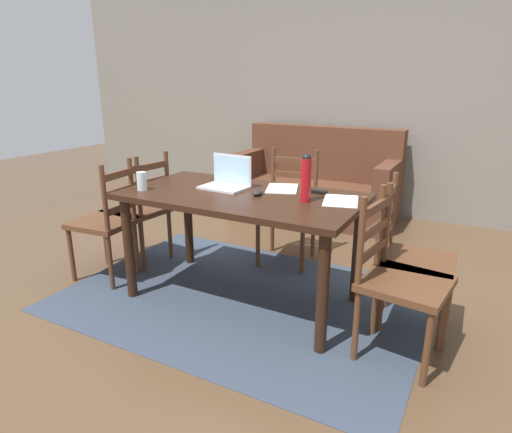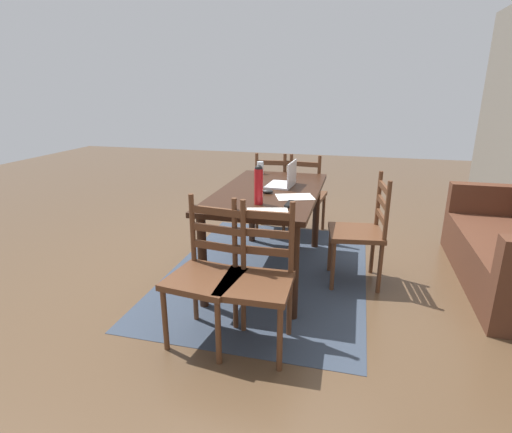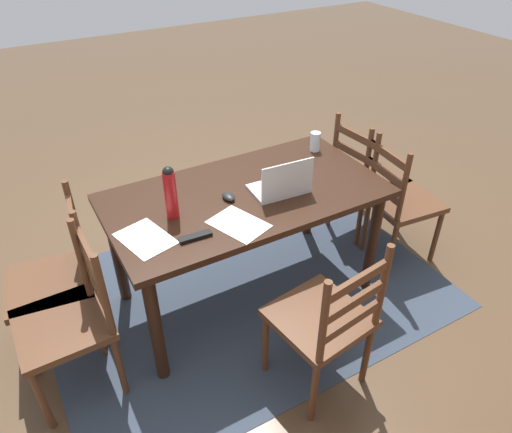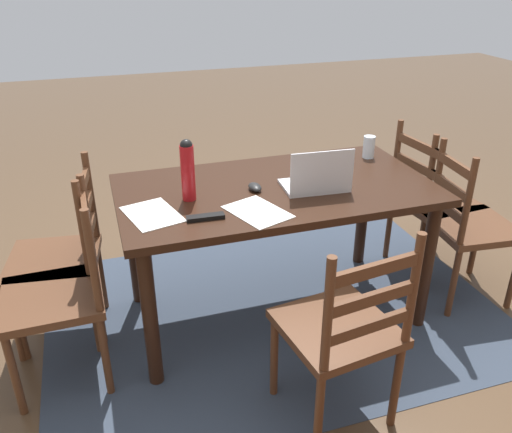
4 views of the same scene
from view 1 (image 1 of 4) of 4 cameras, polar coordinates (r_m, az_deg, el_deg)
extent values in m
plane|color=brown|center=(3.23, -1.79, -10.53)|extent=(14.00, 14.00, 0.00)
cube|color=#333D4C|center=(3.22, -1.79, -10.48)|extent=(2.50, 1.76, 0.01)
cube|color=slate|center=(5.29, 12.96, 15.28)|extent=(8.00, 0.12, 2.70)
cube|color=black|center=(2.95, -1.93, 2.62)|extent=(1.60, 0.86, 0.04)
cylinder|color=black|center=(3.23, -16.23, -4.03)|extent=(0.07, 0.07, 0.74)
cylinder|color=black|center=(2.51, 8.67, -9.92)|extent=(0.07, 0.07, 0.74)
cylinder|color=black|center=(3.72, -8.81, -0.65)|extent=(0.07, 0.07, 0.74)
cylinder|color=black|center=(3.12, 13.06, -4.55)|extent=(0.07, 0.07, 0.74)
cube|color=#56331E|center=(2.54, 18.95, -8.29)|extent=(0.49, 0.49, 0.04)
cylinder|color=#56331E|center=(2.78, 23.48, -12.00)|extent=(0.04, 0.04, 0.43)
cylinder|color=#56331E|center=(2.45, 21.38, -15.85)|extent=(0.04, 0.04, 0.43)
cylinder|color=#56331E|center=(2.86, 15.98, -10.30)|extent=(0.04, 0.04, 0.43)
cylinder|color=#56331E|center=(2.54, 12.91, -13.72)|extent=(0.04, 0.04, 0.43)
cylinder|color=#56331E|center=(2.68, 16.64, -1.00)|extent=(0.04, 0.04, 0.50)
cylinder|color=#56331E|center=(2.34, 13.48, -3.42)|extent=(0.04, 0.04, 0.50)
cube|color=#56331E|center=(2.54, 14.99, -4.25)|extent=(0.07, 0.36, 0.05)
cube|color=#56331E|center=(2.50, 15.21, -1.59)|extent=(0.07, 0.36, 0.05)
cube|color=#56331E|center=(2.46, 15.44, 1.17)|extent=(0.07, 0.36, 0.05)
cube|color=#56331E|center=(3.83, -15.38, 0.69)|extent=(0.48, 0.48, 0.04)
cylinder|color=#56331E|center=(3.93, -19.01, -2.83)|extent=(0.04, 0.04, 0.43)
cylinder|color=#56331E|center=(4.15, -14.90, -1.37)|extent=(0.04, 0.04, 0.43)
cylinder|color=#56331E|center=(3.65, -15.34, -4.04)|extent=(0.04, 0.04, 0.43)
cylinder|color=#56331E|center=(3.89, -11.16, -2.39)|extent=(0.04, 0.04, 0.43)
cylinder|color=#56331E|center=(3.50, -15.87, 3.34)|extent=(0.04, 0.04, 0.50)
cylinder|color=#56331E|center=(3.75, -11.48, 4.57)|extent=(0.04, 0.04, 0.50)
cube|color=#56331E|center=(3.64, -13.49, 2.45)|extent=(0.06, 0.36, 0.05)
cube|color=#56331E|center=(3.61, -13.63, 4.36)|extent=(0.06, 0.36, 0.05)
cube|color=#56331E|center=(3.59, -13.77, 6.31)|extent=(0.06, 0.36, 0.05)
cube|color=#56331E|center=(3.60, -19.09, -0.71)|extent=(0.48, 0.48, 0.04)
cylinder|color=#56331E|center=(3.68, -22.91, -4.66)|extent=(0.04, 0.04, 0.43)
cylinder|color=#56331E|center=(3.93, -18.99, -2.83)|extent=(0.04, 0.04, 0.43)
cylinder|color=#56331E|center=(3.43, -18.44, -5.76)|extent=(0.04, 0.04, 0.43)
cylinder|color=#56331E|center=(3.69, -14.58, -3.71)|extent=(0.04, 0.04, 0.43)
cylinder|color=#56331E|center=(3.27, -19.11, 2.06)|extent=(0.04, 0.04, 0.50)
cylinder|color=#56331E|center=(3.55, -15.05, 3.59)|extent=(0.04, 0.04, 0.50)
cube|color=#56331E|center=(3.43, -16.85, 1.25)|extent=(0.05, 0.36, 0.05)
cube|color=#56331E|center=(3.40, -17.03, 3.27)|extent=(0.05, 0.36, 0.05)
cube|color=#56331E|center=(3.37, -17.22, 5.33)|extent=(0.05, 0.36, 0.05)
cube|color=#56331E|center=(2.86, 20.16, -5.54)|extent=(0.45, 0.45, 0.04)
cylinder|color=#56331E|center=(3.11, 23.67, -8.77)|extent=(0.04, 0.04, 0.43)
cylinder|color=#56331E|center=(2.77, 23.07, -12.00)|extent=(0.04, 0.04, 0.43)
cylinder|color=#56331E|center=(3.14, 16.73, -7.74)|extent=(0.04, 0.04, 0.43)
cylinder|color=#56331E|center=(2.81, 15.23, -10.78)|extent=(0.04, 0.04, 0.43)
cylinder|color=#56331E|center=(2.98, 17.35, 0.79)|extent=(0.04, 0.04, 0.50)
cylinder|color=#56331E|center=(2.62, 15.85, -1.33)|extent=(0.04, 0.04, 0.50)
cube|color=#56331E|center=(2.83, 16.47, -2.14)|extent=(0.03, 0.36, 0.05)
cube|color=#56331E|center=(2.79, 16.69, 0.28)|extent=(0.03, 0.36, 0.05)
cube|color=#56331E|center=(2.76, 16.92, 2.77)|extent=(0.03, 0.36, 0.05)
cube|color=#56331E|center=(3.68, 4.05, 0.63)|extent=(0.50, 0.50, 0.04)
cylinder|color=#56331E|center=(3.54, 6.04, -4.16)|extent=(0.04, 0.04, 0.43)
cylinder|color=#56331E|center=(3.64, 0.25, -3.42)|extent=(0.04, 0.04, 0.43)
cylinder|color=#56331E|center=(3.89, 7.46, -2.21)|extent=(0.04, 0.04, 0.43)
cylinder|color=#56331E|center=(3.98, 2.14, -1.58)|extent=(0.04, 0.04, 0.43)
cylinder|color=#56331E|center=(3.76, 7.79, 4.81)|extent=(0.04, 0.04, 0.50)
cylinder|color=#56331E|center=(3.86, 2.26, 5.28)|extent=(0.04, 0.04, 0.50)
cube|color=#56331E|center=(3.83, 4.95, 3.59)|extent=(0.36, 0.07, 0.05)
cube|color=#56331E|center=(3.80, 5.00, 5.42)|extent=(0.36, 0.07, 0.05)
cube|color=#56331E|center=(3.78, 5.05, 7.28)|extent=(0.36, 0.07, 0.05)
cube|color=#512D1E|center=(5.02, 7.43, 2.16)|extent=(1.80, 0.80, 0.40)
cube|color=#512D1E|center=(5.19, 8.85, 8.25)|extent=(1.80, 0.20, 0.60)
cube|color=#512D1E|center=(4.72, 16.95, 4.94)|extent=(0.16, 0.80, 0.30)
cube|color=#512D1E|center=(5.28, -0.80, 6.96)|extent=(0.16, 0.80, 0.30)
cube|color=silver|center=(3.08, -4.22, 3.79)|extent=(0.33, 0.24, 0.02)
cube|color=silver|center=(3.14, -3.12, 6.19)|extent=(0.32, 0.03, 0.21)
cube|color=#A5CCEA|center=(3.14, -3.18, 6.17)|extent=(0.30, 0.02, 0.19)
cylinder|color=#A81419|center=(2.73, 6.51, 4.71)|extent=(0.07, 0.07, 0.27)
sphere|color=black|center=(2.71, 6.61, 7.52)|extent=(0.06, 0.06, 0.06)
cylinder|color=silver|center=(3.12, -14.67, 4.48)|extent=(0.07, 0.07, 0.13)
ellipsoid|color=black|center=(2.89, 0.23, 3.10)|extent=(0.06, 0.10, 0.03)
cube|color=black|center=(2.99, 7.64, 3.26)|extent=(0.17, 0.05, 0.02)
cube|color=white|center=(3.08, 3.42, 3.68)|extent=(0.30, 0.35, 0.00)
cube|color=white|center=(2.81, 10.98, 2.02)|extent=(0.28, 0.34, 0.00)
camera|label=2|loc=(3.71, 60.31, 10.60)|focal=28.11mm
camera|label=3|loc=(4.58, 26.24, 24.99)|focal=33.34mm
camera|label=4|loc=(4.84, 22.78, 20.13)|focal=37.10mm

